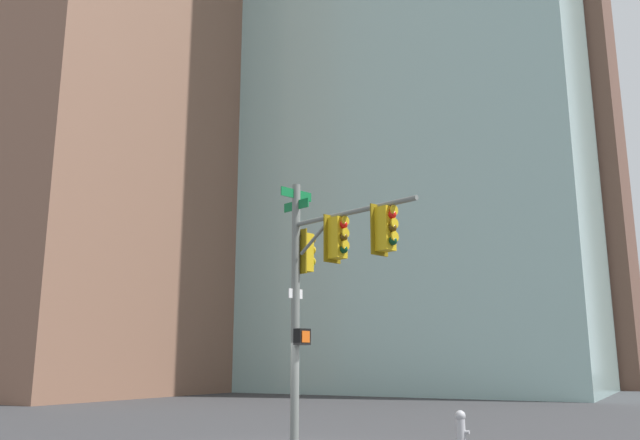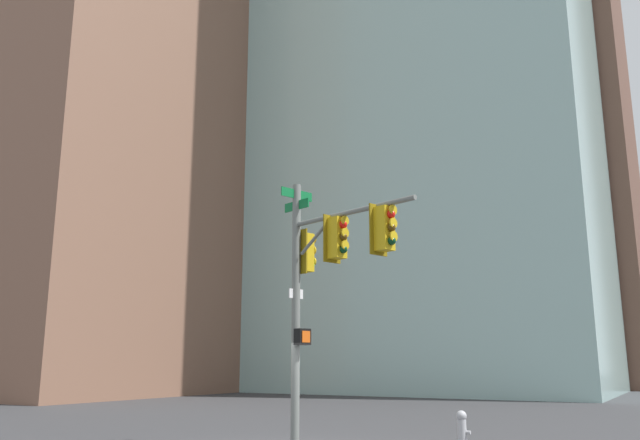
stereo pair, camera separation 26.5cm
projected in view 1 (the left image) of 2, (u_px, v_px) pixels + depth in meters
signal_pole_assembly at (324, 266)px, 15.85m from camera, size 4.23×1.83×6.58m
fire_hydrant at (461, 427)px, 15.88m from camera, size 0.34×0.26×0.87m
building_brick_nearside at (71, 52)px, 47.74m from camera, size 21.45×17.79×48.85m
building_brick_midblock at (522, 131)px, 59.75m from camera, size 16.31×14.71×45.66m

